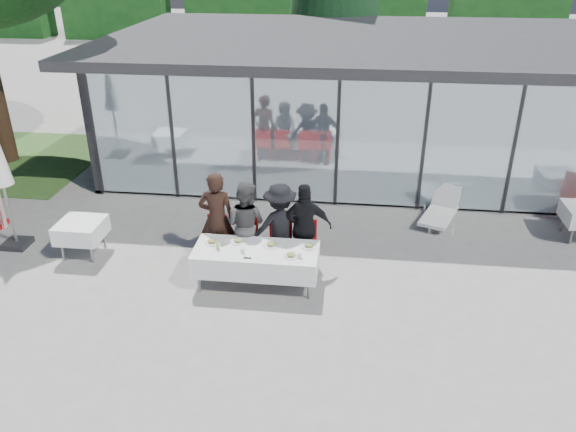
{
  "coord_description": "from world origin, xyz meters",
  "views": [
    {
      "loc": [
        1.37,
        -8.27,
        5.77
      ],
      "look_at": [
        0.23,
        1.2,
        1.06
      ],
      "focal_mm": 35.0,
      "sensor_mm": 36.0,
      "label": 1
    }
  ],
  "objects_px": {
    "diner_chair_b": "(246,239)",
    "plate_d": "(309,246)",
    "plate_c": "(271,245)",
    "juice_bottle": "(218,245)",
    "lounger": "(441,210)",
    "diner_chair_c": "(280,241)",
    "diner_d": "(305,227)",
    "diner_chair_a": "(218,237)",
    "diner_a": "(217,219)",
    "plate_a": "(212,242)",
    "diner_c": "(280,226)",
    "diner_b": "(245,224)",
    "diner_chair_d": "(305,242)",
    "dining_table": "(256,259)",
    "plate_b": "(238,241)",
    "folded_eyeglasses": "(247,258)",
    "spare_table_left": "(81,230)",
    "plate_extra": "(291,255)"
  },
  "relations": [
    {
      "from": "diner_b",
      "to": "diner_chair_d",
      "type": "bearing_deg",
      "value": -161.38
    },
    {
      "from": "diner_a",
      "to": "spare_table_left",
      "type": "height_order",
      "value": "diner_a"
    },
    {
      "from": "plate_a",
      "to": "diner_b",
      "type": "bearing_deg",
      "value": 49.09
    },
    {
      "from": "plate_c",
      "to": "juice_bottle",
      "type": "height_order",
      "value": "juice_bottle"
    },
    {
      "from": "diner_d",
      "to": "folded_eyeglasses",
      "type": "height_order",
      "value": "diner_d"
    },
    {
      "from": "diner_chair_a",
      "to": "diner_chair_b",
      "type": "height_order",
      "value": "same"
    },
    {
      "from": "diner_a",
      "to": "plate_a",
      "type": "height_order",
      "value": "diner_a"
    },
    {
      "from": "diner_d",
      "to": "plate_c",
      "type": "bearing_deg",
      "value": 34.98
    },
    {
      "from": "juice_bottle",
      "to": "diner_c",
      "type": "bearing_deg",
      "value": 38.16
    },
    {
      "from": "diner_d",
      "to": "folded_eyeglasses",
      "type": "xyz_separation_m",
      "value": [
        -0.91,
        -1.07,
        -0.11
      ]
    },
    {
      "from": "plate_c",
      "to": "plate_extra",
      "type": "distance_m",
      "value": 0.53
    },
    {
      "from": "diner_chair_a",
      "to": "juice_bottle",
      "type": "relative_size",
      "value": 6.77
    },
    {
      "from": "diner_chair_b",
      "to": "plate_d",
      "type": "distance_m",
      "value": 1.41
    },
    {
      "from": "diner_b",
      "to": "folded_eyeglasses",
      "type": "distance_m",
      "value": 1.1
    },
    {
      "from": "plate_d",
      "to": "juice_bottle",
      "type": "bearing_deg",
      "value": -170.76
    },
    {
      "from": "dining_table",
      "to": "plate_c",
      "type": "distance_m",
      "value": 0.38
    },
    {
      "from": "folded_eyeglasses",
      "to": "lounger",
      "type": "relative_size",
      "value": 0.1
    },
    {
      "from": "plate_b",
      "to": "plate_a",
      "type": "bearing_deg",
      "value": -169.83
    },
    {
      "from": "diner_c",
      "to": "dining_table",
      "type": "bearing_deg",
      "value": 45.96
    },
    {
      "from": "dining_table",
      "to": "diner_d",
      "type": "bearing_deg",
      "value": 41.71
    },
    {
      "from": "dining_table",
      "to": "plate_a",
      "type": "xyz_separation_m",
      "value": [
        -0.84,
        0.14,
        0.24
      ]
    },
    {
      "from": "diner_chair_c",
      "to": "diner_d",
      "type": "relative_size",
      "value": 0.56
    },
    {
      "from": "diner_b",
      "to": "diner_chair_c",
      "type": "xyz_separation_m",
      "value": [
        0.67,
        0.02,
        -0.33
      ]
    },
    {
      "from": "diner_d",
      "to": "diner_b",
      "type": "bearing_deg",
      "value": -10.52
    },
    {
      "from": "diner_c",
      "to": "plate_d",
      "type": "bearing_deg",
      "value": 119.2
    },
    {
      "from": "plate_c",
      "to": "plate_d",
      "type": "bearing_deg",
      "value": 3.01
    },
    {
      "from": "juice_bottle",
      "to": "lounger",
      "type": "xyz_separation_m",
      "value": [
        4.39,
        3.22,
        -0.56
      ]
    },
    {
      "from": "spare_table_left",
      "to": "dining_table",
      "type": "bearing_deg",
      "value": -10.5
    },
    {
      "from": "diner_b",
      "to": "spare_table_left",
      "type": "height_order",
      "value": "diner_b"
    },
    {
      "from": "diner_b",
      "to": "diner_chair_b",
      "type": "relative_size",
      "value": 1.78
    },
    {
      "from": "plate_c",
      "to": "juice_bottle",
      "type": "relative_size",
      "value": 1.96
    },
    {
      "from": "diner_c",
      "to": "diner_chair_d",
      "type": "xyz_separation_m",
      "value": [
        0.48,
        0.02,
        -0.32
      ]
    },
    {
      "from": "lounger",
      "to": "diner_b",
      "type": "bearing_deg",
      "value": -149.14
    },
    {
      "from": "diner_c",
      "to": "diner_b",
      "type": "bearing_deg",
      "value": -18.91
    },
    {
      "from": "dining_table",
      "to": "plate_b",
      "type": "distance_m",
      "value": 0.49
    },
    {
      "from": "diner_chair_d",
      "to": "plate_extra",
      "type": "height_order",
      "value": "diner_chair_d"
    },
    {
      "from": "juice_bottle",
      "to": "plate_extra",
      "type": "bearing_deg",
      "value": -4.66
    },
    {
      "from": "diner_chair_c",
      "to": "lounger",
      "type": "xyz_separation_m",
      "value": [
        3.37,
        2.39,
        -0.28
      ]
    },
    {
      "from": "juice_bottle",
      "to": "lounger",
      "type": "height_order",
      "value": "juice_bottle"
    },
    {
      "from": "diner_b",
      "to": "diner_d",
      "type": "xyz_separation_m",
      "value": [
        1.15,
        0.0,
        0.0
      ]
    },
    {
      "from": "diner_chair_a",
      "to": "plate_b",
      "type": "distance_m",
      "value": 0.77
    },
    {
      "from": "diner_chair_a",
      "to": "diner_chair_b",
      "type": "distance_m",
      "value": 0.55
    },
    {
      "from": "diner_chair_a",
      "to": "plate_extra",
      "type": "relative_size",
      "value": 3.44
    },
    {
      "from": "plate_a",
      "to": "diner_chair_a",
      "type": "bearing_deg",
      "value": 93.23
    },
    {
      "from": "diner_a",
      "to": "diner_chair_a",
      "type": "bearing_deg",
      "value": -94.59
    },
    {
      "from": "diner_b",
      "to": "diner_c",
      "type": "bearing_deg",
      "value": -162.31
    },
    {
      "from": "plate_a",
      "to": "juice_bottle",
      "type": "xyz_separation_m",
      "value": [
        0.16,
        -0.21,
        0.05
      ]
    },
    {
      "from": "diner_chair_c",
      "to": "plate_d",
      "type": "xyz_separation_m",
      "value": [
        0.6,
        -0.56,
        0.24
      ]
    },
    {
      "from": "diner_d",
      "to": "diner_chair_d",
      "type": "xyz_separation_m",
      "value": [
        -0.0,
        0.02,
        -0.33
      ]
    },
    {
      "from": "diner_chair_d",
      "to": "plate_d",
      "type": "xyz_separation_m",
      "value": [
        0.12,
        -0.56,
        0.24
      ]
    }
  ]
}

